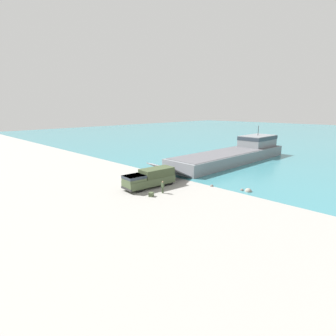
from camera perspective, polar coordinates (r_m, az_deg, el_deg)
name	(u,v)px	position (r m, az deg, el deg)	size (l,w,h in m)	color
ground_plane	(149,178)	(44.41, -4.14, -2.24)	(240.00, 240.00, 0.00)	gray
water_surface	(316,136)	(126.65, 29.59, 6.01)	(240.00, 180.00, 0.01)	teal
landing_craft	(237,152)	(61.29, 14.78, 3.29)	(9.17, 38.10, 7.39)	gray
military_truck	(150,178)	(39.15, -4.01, -2.14)	(3.41, 8.37, 2.72)	#475638
soldier_on_ramp	(163,186)	(36.36, -1.17, -4.00)	(0.46, 0.28, 1.74)	#3D4C33
mooring_bollard	(149,170)	(48.05, -4.21, -0.46)	(0.31, 0.31, 0.91)	#333338
cargo_crate	(151,194)	(35.38, -3.67, -5.76)	(0.54, 0.65, 0.54)	#475638
shoreline_rock_a	(148,172)	(48.41, -4.31, -0.96)	(1.24, 1.24, 1.24)	#66605B
shoreline_rock_b	(248,192)	(39.07, 17.06, -4.92)	(0.98, 0.98, 0.98)	gray
shoreline_rock_c	(212,186)	(40.36, 9.51, -3.94)	(0.54, 0.54, 0.54)	#66605B
shoreline_rock_d	(242,190)	(39.33, 15.79, -4.72)	(0.53, 0.53, 0.53)	#66605B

